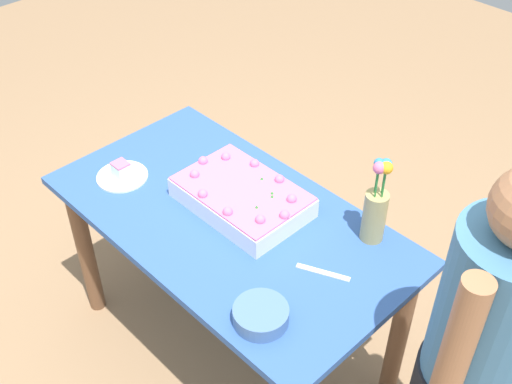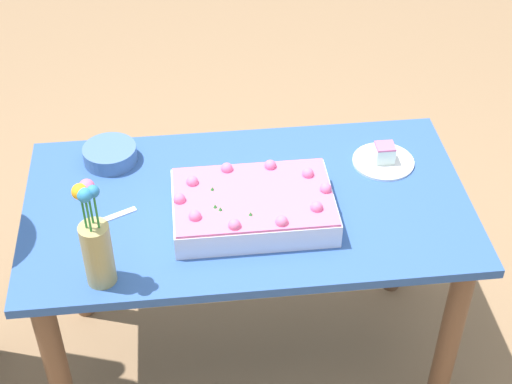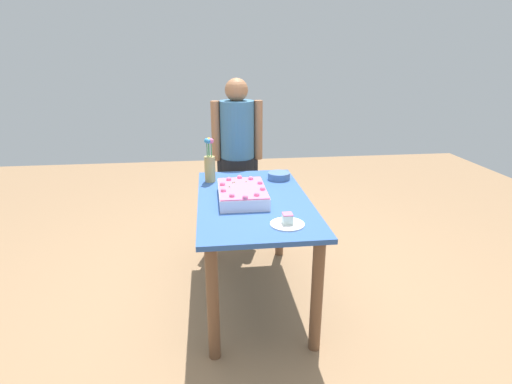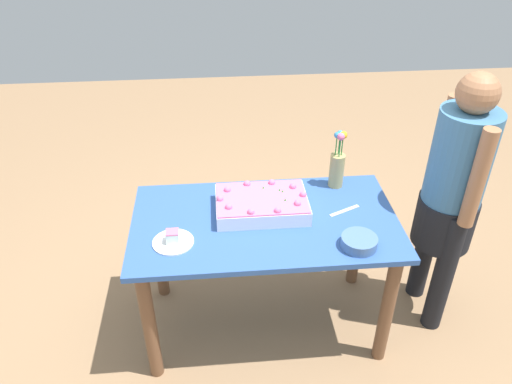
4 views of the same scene
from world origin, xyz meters
name	(u,v)px [view 4 (image 4 of 4)]	position (x,y,z in m)	size (l,w,h in m)	color
ground_plane	(264,321)	(0.00, 0.00, 0.00)	(8.00, 8.00, 0.00)	#94714F
dining_table	(265,240)	(0.00, 0.00, 0.62)	(1.36, 0.74, 0.75)	#30569B
sheet_cake	(262,204)	(-0.01, 0.08, 0.80)	(0.47, 0.31, 0.11)	white
serving_plate_with_slice	(173,240)	(-0.46, -0.14, 0.77)	(0.20, 0.20, 0.07)	white
cake_knife	(345,211)	(0.42, 0.04, 0.76)	(0.18, 0.02, 0.00)	silver
flower_vase	(337,165)	(0.43, 0.28, 0.89)	(0.08, 0.08, 0.34)	tan
fruit_bowl	(359,242)	(0.42, -0.25, 0.78)	(0.17, 0.17, 0.05)	#4A6D9F
person_standing	(452,190)	(0.98, 0.03, 0.85)	(0.31, 0.45, 1.49)	black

